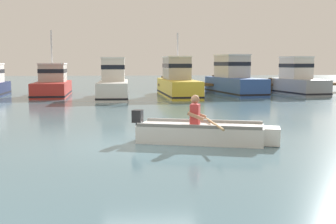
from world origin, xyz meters
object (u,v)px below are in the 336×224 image
rowboat_with_person (204,132)px  moored_boat_white (114,83)px  moored_boat_red (53,84)px  moored_boat_yellow (177,81)px  moored_boat_grey (298,81)px  moored_boat_blue (234,80)px

rowboat_with_person → moored_boat_white: 14.82m
moored_boat_red → moored_boat_white: size_ratio=0.91×
moored_boat_yellow → moored_boat_grey: bearing=3.9°
rowboat_with_person → moored_boat_grey: 18.41m
rowboat_with_person → moored_boat_blue: (5.04, 16.48, 0.68)m
moored_boat_red → moored_boat_grey: size_ratio=1.16×
moored_boat_red → moored_boat_blue: moored_boat_red is taller
moored_boat_yellow → moored_boat_grey: size_ratio=1.44×
moored_boat_yellow → rowboat_with_person: bearing=-94.8°
moored_boat_yellow → moored_boat_grey: moored_boat_yellow is taller
moored_boat_red → moored_boat_yellow: moored_boat_red is taller
moored_boat_red → moored_boat_blue: size_ratio=0.88×
moored_boat_blue → moored_boat_grey: size_ratio=1.32×
moored_boat_white → moored_boat_blue: 7.78m
moored_boat_grey → rowboat_with_person: bearing=-119.5°
moored_boat_grey → moored_boat_white: bearing=-173.1°
rowboat_with_person → moored_boat_blue: size_ratio=0.58×
rowboat_with_person → moored_boat_blue: 17.25m
moored_boat_white → moored_boat_grey: moored_boat_grey is taller
moored_boat_blue → moored_boat_grey: moored_boat_blue is taller
moored_boat_red → moored_boat_grey: moored_boat_red is taller
moored_boat_white → moored_boat_blue: (7.55, 1.89, 0.08)m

